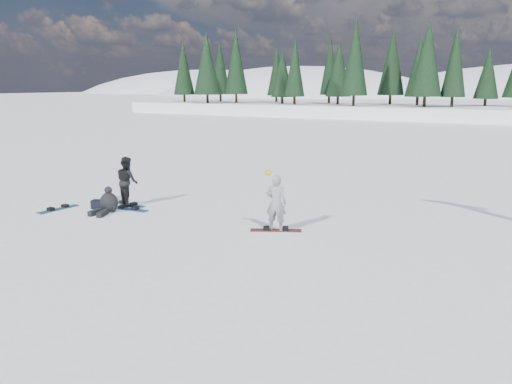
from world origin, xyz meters
TOP-DOWN VIEW (x-y plane):
  - ground at (0.00, 0.00)m, footprint 420.00×420.00m
  - alpine_backdrop at (-11.72, 189.16)m, footprint 412.50×227.00m
  - snowboarder_woman at (2.86, 0.69)m, footprint 0.68×0.51m
  - snowboarder_man at (-3.21, 1.11)m, footprint 1.05×0.96m
  - seated_rider at (-3.06, -0.04)m, footprint 0.74×1.11m
  - gear_bag at (-3.76, 0.22)m, footprint 0.53×0.44m
  - snowboard_woman at (2.86, 0.69)m, footprint 1.47×0.90m
  - snowboard_man at (-3.21, 1.11)m, footprint 1.52×0.46m
  - snowboard_loose_a at (-4.87, -0.56)m, footprint 0.43×1.52m
  - snowboard_loose_c at (-2.72, 0.58)m, footprint 1.51×0.37m

SIDE VIEW (x-z plane):
  - alpine_backdrop at x=-11.72m, z-range -40.57..12.63m
  - ground at x=0.00m, z-range 0.00..0.00m
  - snowboard_woman at x=2.86m, z-range 0.00..0.03m
  - snowboard_man at x=-3.21m, z-range 0.00..0.03m
  - snowboard_loose_a at x=-4.87m, z-range 0.00..0.03m
  - snowboard_loose_c at x=-2.72m, z-range 0.00..0.03m
  - gear_bag at x=-3.76m, z-range 0.00..0.30m
  - seated_rider at x=-3.06m, z-range -0.10..0.79m
  - snowboarder_woman at x=2.86m, z-range -0.06..1.77m
  - snowboarder_man at x=-3.21m, z-range 0.00..1.74m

